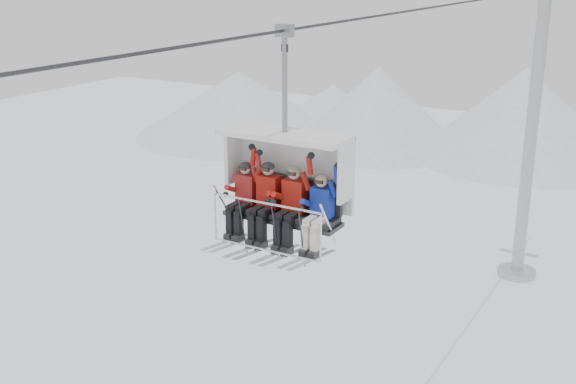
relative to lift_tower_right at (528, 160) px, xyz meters
The scene contains 8 objects.
ridgeline 20.33m from the lift_tower_right, 94.51° to the left, with size 72.00×21.00×7.00m.
lift_tower_right is the anchor object (origin of this frame).
haul_cable 23.25m from the lift_tower_right, 90.00° to the right, with size 0.06×0.06×50.00m, color #2F2F34.
chairlift_carrier 22.53m from the lift_tower_right, 90.00° to the right, with size 2.44×1.17×3.98m.
skier_far_left 22.75m from the lift_tower_right, 92.07° to the right, with size 0.39×1.69×1.56m.
skier_center_left 22.73m from the lift_tower_right, 90.78° to the right, with size 0.42×1.69×1.66m.
skier_center_right 22.73m from the lift_tower_right, 89.35° to the right, with size 0.42×1.69×1.66m.
skier_far_right 22.75m from the lift_tower_right, 87.90° to the right, with size 0.38×1.69×1.54m.
Camera 1 is at (6.45, -11.14, 14.45)m, focal length 45.00 mm.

